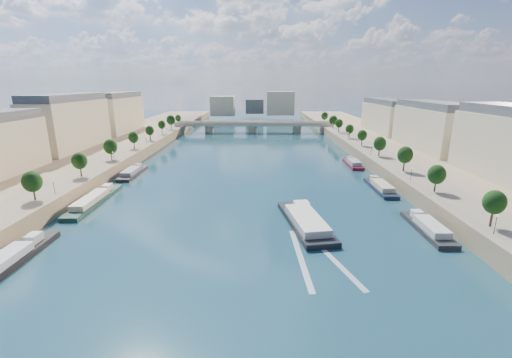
{
  "coord_description": "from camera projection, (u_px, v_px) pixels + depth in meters",
  "views": [
    {
      "loc": [
        4.12,
        -19.92,
        35.02
      ],
      "look_at": [
        3.29,
        86.68,
        5.0
      ],
      "focal_mm": 24.0,
      "sensor_mm": 36.0,
      "label": 1
    }
  ],
  "objects": [
    {
      "name": "ground",
      "position": [
        247.0,
        182.0,
        124.95
      ],
      "size": [
        700.0,
        700.0,
        0.0
      ],
      "primitive_type": "plane",
      "color": "#0E363E",
      "rests_on": "ground"
    },
    {
      "name": "quay_left",
      "position": [
        50.0,
        175.0,
        124.81
      ],
      "size": [
        44.0,
        520.0,
        5.0
      ],
      "primitive_type": "cube",
      "color": "#9E8460",
      "rests_on": "ground"
    },
    {
      "name": "quay_right",
      "position": [
        446.0,
        176.0,
        123.73
      ],
      "size": [
        44.0,
        520.0,
        5.0
      ],
      "primitive_type": "cube",
      "color": "#9E8460",
      "rests_on": "ground"
    },
    {
      "name": "pave_left",
      "position": [
        90.0,
        169.0,
        124.01
      ],
      "size": [
        14.0,
        520.0,
        0.1
      ],
      "primitive_type": "cube",
      "color": "gray",
      "rests_on": "quay_left"
    },
    {
      "name": "pave_right",
      "position": [
        405.0,
        169.0,
        123.15
      ],
      "size": [
        14.0,
        520.0,
        0.1
      ],
      "primitive_type": "cube",
      "color": "gray",
      "rests_on": "quay_right"
    },
    {
      "name": "trees_left",
      "position": [
        96.0,
        153.0,
        124.45
      ],
      "size": [
        4.8,
        268.8,
        8.26
      ],
      "color": "#382B1E",
      "rests_on": "ground"
    },
    {
      "name": "trees_right",
      "position": [
        391.0,
        149.0,
        131.32
      ],
      "size": [
        4.8,
        268.8,
        8.26
      ],
      "color": "#382B1E",
      "rests_on": "ground"
    },
    {
      "name": "lamps_left",
      "position": [
        88.0,
        168.0,
        113.61
      ],
      "size": [
        0.36,
        200.36,
        4.28
      ],
      "color": "black",
      "rests_on": "ground"
    },
    {
      "name": "lamps_right",
      "position": [
        388.0,
        159.0,
        127.26
      ],
      "size": [
        0.36,
        200.36,
        4.28
      ],
      "color": "black",
      "rests_on": "ground"
    },
    {
      "name": "buildings_left",
      "position": [
        29.0,
        133.0,
        132.68
      ],
      "size": [
        16.0,
        226.0,
        23.2
      ],
      "color": "beige",
      "rests_on": "ground"
    },
    {
      "name": "buildings_right",
      "position": [
        469.0,
        133.0,
        131.4
      ],
      "size": [
        16.0,
        226.0,
        23.2
      ],
      "color": "beige",
      "rests_on": "ground"
    },
    {
      "name": "skyline",
      "position": [
        258.0,
        105.0,
        332.25
      ],
      "size": [
        79.0,
        42.0,
        22.0
      ],
      "color": "beige",
      "rests_on": "ground"
    },
    {
      "name": "bridge",
      "position": [
        253.0,
        126.0,
        248.25
      ],
      "size": [
        112.0,
        12.0,
        8.15
      ],
      "color": "#C1B79E",
      "rests_on": "ground"
    },
    {
      "name": "tour_barge",
      "position": [
        305.0,
        221.0,
        86.94
      ],
      "size": [
        12.6,
        29.09,
        3.82
      ],
      "rotation": [
        0.0,
        0.0,
        0.17
      ],
      "color": "black",
      "rests_on": "ground"
    },
    {
      "name": "wake",
      "position": [
        316.0,
        257.0,
        71.26
      ],
      "size": [
        11.86,
        26.03,
        0.04
      ],
      "color": "silver",
      "rests_on": "ground"
    },
    {
      "name": "moored_barges_left",
      "position": [
        21.0,
        253.0,
        71.42
      ],
      "size": [
        5.0,
        154.97,
        3.6
      ],
      "color": "#161E30",
      "rests_on": "ground"
    },
    {
      "name": "moored_barges_right",
      "position": [
        420.0,
        221.0,
        87.57
      ],
      "size": [
        5.0,
        162.31,
        3.6
      ],
      "color": "black",
      "rests_on": "ground"
    }
  ]
}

